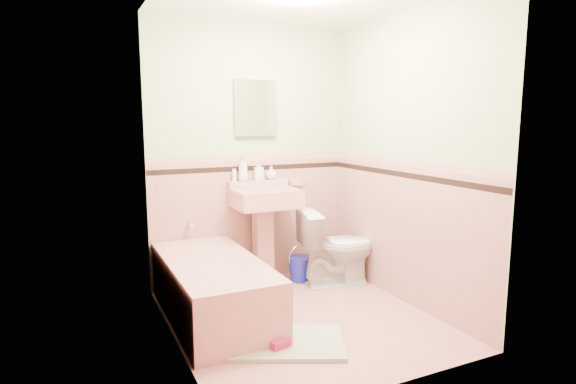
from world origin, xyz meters
name	(u,v)px	position (x,y,z in m)	size (l,w,h in m)	color
floor	(301,318)	(0.00, 0.00, 0.00)	(2.20, 2.20, 0.00)	tan
wall_back	(251,155)	(0.00, 1.10, 1.25)	(2.50, 2.50, 0.00)	beige
wall_front	(392,181)	(0.00, -1.10, 1.25)	(2.50, 2.50, 0.00)	beige
wall_left	(171,170)	(-1.00, 0.00, 1.25)	(2.50, 2.50, 0.00)	beige
wall_right	(406,160)	(1.00, 0.00, 1.25)	(2.50, 2.50, 0.00)	beige
wainscot_back	(252,220)	(0.00, 1.09, 0.60)	(2.00, 2.00, 0.00)	tan
wainscot_front	(387,291)	(0.00, -1.09, 0.60)	(2.00, 2.00, 0.00)	tan
wainscot_left	(176,263)	(-0.99, 0.00, 0.60)	(2.20, 2.20, 0.00)	tan
wainscot_right	(402,234)	(0.99, 0.00, 0.60)	(2.20, 2.20, 0.00)	tan
accent_back	(251,168)	(0.00, 1.08, 1.12)	(2.00, 2.00, 0.00)	black
accent_front	(389,203)	(0.00, -1.08, 1.12)	(2.00, 2.00, 0.00)	black
accent_left	(174,189)	(-0.98, 0.00, 1.12)	(2.20, 2.20, 0.00)	black
accent_right	(403,175)	(0.98, 0.00, 1.12)	(2.20, 2.20, 0.00)	black
cap_back	(251,158)	(0.00, 1.08, 1.22)	(2.00, 2.00, 0.00)	tan
cap_front	(390,186)	(0.00, -1.08, 1.22)	(2.00, 2.00, 0.00)	tan
cap_left	(174,174)	(-0.98, 0.00, 1.22)	(2.20, 2.20, 0.00)	tan
cap_right	(404,163)	(0.98, 0.00, 1.22)	(2.20, 2.20, 0.00)	tan
bathtub	(213,291)	(-0.63, 0.33, 0.23)	(0.70, 1.50, 0.45)	tan
tub_faucet	(190,224)	(-0.63, 1.05, 0.63)	(0.04, 0.04, 0.12)	silver
sink	(265,237)	(0.05, 0.86, 0.47)	(0.60, 0.49, 0.94)	tan
sink_faucet	(259,186)	(0.05, 1.00, 0.95)	(0.02, 0.02, 0.10)	silver
medicine_cabinet	(256,108)	(0.05, 1.07, 1.70)	(0.43, 0.04, 0.53)	white
soap_dish	(295,183)	(0.47, 1.06, 0.95)	(0.13, 0.08, 0.04)	tan
soap_bottle_left	(243,169)	(-0.10, 1.04, 1.13)	(0.09, 0.09, 0.24)	#B2B2B2
soap_bottle_mid	(259,170)	(0.06, 1.04, 1.10)	(0.08, 0.09, 0.19)	#B2B2B2
soap_bottle_right	(271,173)	(0.19, 1.04, 1.07)	(0.10, 0.10, 0.13)	#B2B2B2
tube	(234,175)	(-0.19, 1.04, 1.07)	(0.04, 0.04, 0.12)	white
toilet	(337,247)	(0.69, 0.58, 0.37)	(0.41, 0.72, 0.74)	white
bucket	(300,269)	(0.41, 0.82, 0.12)	(0.24, 0.24, 0.24)	#191CB6
bath_mat	(288,343)	(-0.29, -0.36, 0.02)	(0.79, 0.52, 0.03)	gray
shoe	(280,344)	(-0.38, -0.43, 0.06)	(0.14, 0.07, 0.06)	#BF1E59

